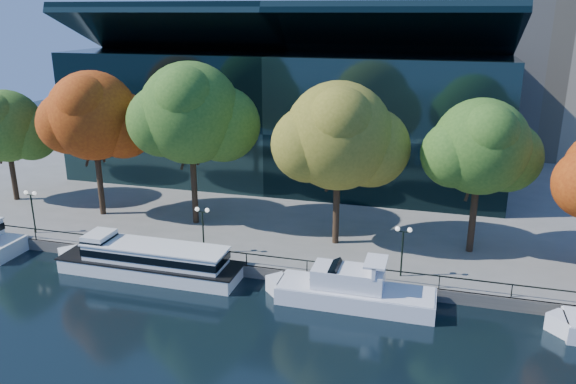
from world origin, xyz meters
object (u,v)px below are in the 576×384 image
(cruiser_near, at_px, (349,289))
(lamp_0, at_px, (31,202))
(tree_2, at_px, (192,115))
(tree_4, at_px, (482,149))
(tree_0, at_px, (7,128))
(tree_1, at_px, (94,118))
(lamp_2, at_px, (403,240))
(tree_3, at_px, (340,138))
(lamp_1, at_px, (203,220))
(tour_boat, at_px, (145,259))

(cruiser_near, relative_size, lamp_0, 3.14)
(tree_2, height_order, tree_4, tree_2)
(tree_0, distance_m, tree_1, 11.90)
(tree_0, distance_m, tree_2, 21.89)
(tree_4, relative_size, lamp_2, 3.22)
(tree_3, bearing_deg, lamp_2, -40.59)
(cruiser_near, distance_m, tree_3, 12.86)
(tree_3, distance_m, tree_4, 11.39)
(tree_0, xyz_separation_m, tree_4, (46.93, -1.28, 1.03))
(tree_1, xyz_separation_m, tree_3, (23.96, -1.02, -0.38))
(tree_1, distance_m, lamp_1, 16.30)
(cruiser_near, distance_m, lamp_2, 5.69)
(tour_boat, distance_m, cruiser_near, 16.70)
(tree_3, height_order, lamp_1, tree_3)
(lamp_0, bearing_deg, tree_2, 25.49)
(lamp_2, bearing_deg, tree_4, 49.46)
(tree_0, height_order, tree_2, tree_2)
(cruiser_near, xyz_separation_m, lamp_1, (-12.92, 3.54, 2.84))
(tree_4, bearing_deg, tour_boat, -159.74)
(tree_2, bearing_deg, tree_0, 176.72)
(tour_boat, relative_size, tree_3, 1.17)
(tree_4, distance_m, lamp_2, 10.21)
(cruiser_near, distance_m, lamp_1, 13.69)
(tour_boat, relative_size, lamp_0, 4.11)
(tree_0, relative_size, tree_2, 0.77)
(lamp_2, bearing_deg, tour_boat, -171.21)
(lamp_0, bearing_deg, tree_4, 9.31)
(lamp_1, relative_size, lamp_2, 1.00)
(tree_1, bearing_deg, tree_0, 172.67)
(tree_3, relative_size, tree_4, 1.09)
(tree_2, bearing_deg, tree_3, -5.25)
(lamp_0, distance_m, lamp_2, 33.13)
(cruiser_near, height_order, tree_3, tree_3)
(tree_3, relative_size, lamp_2, 3.50)
(cruiser_near, distance_m, tree_2, 21.72)
(tour_boat, xyz_separation_m, lamp_0, (-13.00, 3.11, 2.64))
(lamp_2, bearing_deg, lamp_0, 180.00)
(tree_1, height_order, tree_2, tree_2)
(lamp_0, xyz_separation_m, lamp_1, (16.77, 0.00, 0.00))
(lamp_1, bearing_deg, tour_boat, -140.46)
(tree_0, bearing_deg, tree_1, -7.33)
(tree_2, height_order, lamp_2, tree_2)
(tree_3, height_order, lamp_2, tree_3)
(tour_boat, xyz_separation_m, tree_0, (-21.40, 10.70, 7.56))
(tree_4, distance_m, lamp_1, 23.43)
(tour_boat, relative_size, tree_1, 1.16)
(tree_1, bearing_deg, tree_4, 0.36)
(tree_0, height_order, lamp_0, tree_0)
(tree_3, bearing_deg, cruiser_near, -73.98)
(tour_boat, height_order, tree_4, tree_4)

